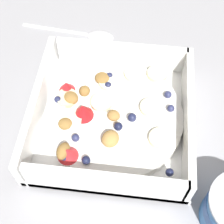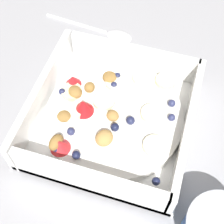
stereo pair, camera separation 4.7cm
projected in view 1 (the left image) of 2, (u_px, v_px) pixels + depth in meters
name	position (u px, v px, depth m)	size (l,w,h in m)	color
ground_plane	(114.00, 127.00, 0.50)	(2.40, 2.40, 0.00)	#9E9EA3
fruit_bowl	(111.00, 116.00, 0.48)	(0.23, 0.23, 0.06)	white
spoon	(86.00, 33.00, 0.60)	(0.04, 0.17, 0.01)	silver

